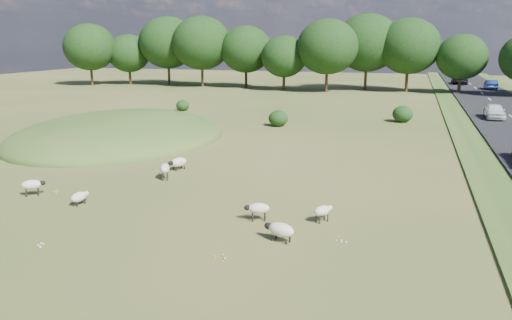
% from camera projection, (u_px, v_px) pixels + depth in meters
% --- Properties ---
extents(ground, '(160.00, 160.00, 0.00)m').
position_uv_depth(ground, '(288.00, 129.00, 44.26)').
color(ground, '#37541A').
rests_on(ground, ground).
extents(mound, '(16.00, 20.00, 4.00)m').
position_uv_depth(mound, '(120.00, 138.00, 40.29)').
color(mound, '#33561E').
rests_on(mound, ground).
extents(treeline, '(96.28, 14.66, 11.70)m').
position_uv_depth(treeline, '(337.00, 47.00, 75.92)').
color(treeline, black).
rests_on(treeline, ground).
extents(shrubs, '(25.27, 8.33, 1.59)m').
position_uv_depth(shrubs, '(313.00, 114.00, 48.43)').
color(shrubs, black).
rests_on(shrubs, ground).
extents(sheep_0, '(1.38, 0.87, 0.77)m').
position_uv_depth(sheep_0, '(280.00, 230.00, 19.50)').
color(sheep_0, beige).
rests_on(sheep_0, ground).
extents(sheep_1, '(0.59, 1.13, 0.64)m').
position_uv_depth(sheep_1, '(79.00, 197.00, 23.85)').
color(sheep_1, beige).
rests_on(sheep_1, ground).
extents(sheep_2, '(1.01, 1.36, 0.76)m').
position_uv_depth(sheep_2, '(178.00, 162.00, 30.23)').
color(sheep_2, beige).
rests_on(sheep_2, ground).
extents(sheep_3, '(0.93, 1.28, 0.89)m').
position_uv_depth(sheep_3, '(165.00, 169.00, 28.20)').
color(sheep_3, beige).
rests_on(sheep_3, ground).
extents(sheep_4, '(1.16, 0.76, 0.81)m').
position_uv_depth(sheep_4, '(258.00, 208.00, 21.72)').
color(sheep_4, beige).
rests_on(sheep_4, ground).
extents(sheep_5, '(0.86, 1.02, 0.74)m').
position_uv_depth(sheep_5, '(323.00, 211.00, 21.56)').
color(sheep_5, beige).
rests_on(sheep_5, ground).
extents(sheep_6, '(1.13, 1.00, 0.83)m').
position_uv_depth(sheep_6, '(32.00, 185.00, 25.20)').
color(sheep_6, beige).
rests_on(sheep_6, ground).
extents(car_1, '(2.42, 5.25, 1.46)m').
position_uv_depth(car_1, '(460.00, 80.00, 86.10)').
color(car_1, black).
rests_on(car_1, road).
extents(car_2, '(1.70, 4.22, 1.44)m').
position_uv_depth(car_2, '(494.00, 111.00, 48.40)').
color(car_2, white).
rests_on(car_2, road).
extents(car_3, '(1.54, 4.42, 1.46)m').
position_uv_depth(car_3, '(491.00, 85.00, 76.86)').
color(car_3, navy).
rests_on(car_3, road).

